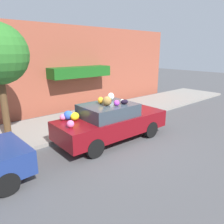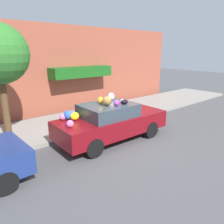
# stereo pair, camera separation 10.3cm
# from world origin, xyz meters

# --- Properties ---
(ground_plane) EXTENTS (60.00, 60.00, 0.00)m
(ground_plane) POSITION_xyz_m (0.00, 0.00, 0.00)
(ground_plane) COLOR #4C4C4F
(sidewalk_curb) EXTENTS (24.00, 3.20, 0.13)m
(sidewalk_curb) POSITION_xyz_m (0.00, 2.70, 0.07)
(sidewalk_curb) COLOR gray
(sidewalk_curb) RESTS_ON ground
(building_facade) EXTENTS (18.00, 1.20, 4.60)m
(building_facade) POSITION_xyz_m (0.10, 4.91, 2.29)
(building_facade) COLOR #9E4C38
(building_facade) RESTS_ON ground
(fire_hydrant) EXTENTS (0.20, 0.20, 0.70)m
(fire_hydrant) POSITION_xyz_m (1.85, 1.47, 0.48)
(fire_hydrant) COLOR red
(fire_hydrant) RESTS_ON sidewalk_curb
(art_car) EXTENTS (4.34, 1.81, 1.75)m
(art_car) POSITION_xyz_m (-0.05, 0.07, 0.76)
(art_car) COLOR maroon
(art_car) RESTS_ON ground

